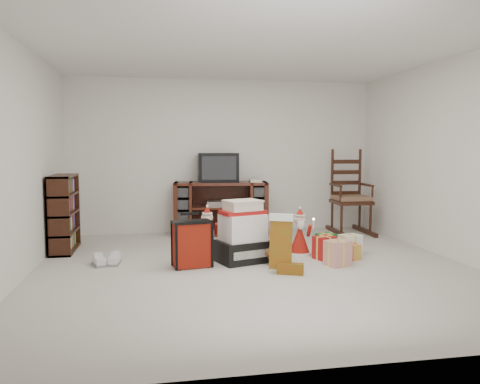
# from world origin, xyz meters

# --- Properties ---
(room) EXTENTS (5.01, 5.01, 2.51)m
(room) POSITION_xyz_m (0.00, 0.00, 1.25)
(room) COLOR beige
(room) RESTS_ON ground
(tv_stand) EXTENTS (1.53, 0.70, 0.84)m
(tv_stand) POSITION_xyz_m (-0.09, 2.21, 0.42)
(tv_stand) COLOR #4F1E16
(tv_stand) RESTS_ON floor
(bookshelf) EXTENTS (0.28, 0.84, 1.03)m
(bookshelf) POSITION_xyz_m (-2.33, 1.37, 0.49)
(bookshelf) COLOR black
(bookshelf) RESTS_ON floor
(rocking_chair) EXTENTS (0.60, 0.96, 1.42)m
(rocking_chair) POSITION_xyz_m (2.01, 1.99, 0.49)
(rocking_chair) COLOR black
(rocking_chair) RESTS_ON floor
(gift_pile) EXTENTS (0.69, 0.59, 0.74)m
(gift_pile) POSITION_xyz_m (-0.08, 0.32, 0.32)
(gift_pile) COLOR black
(gift_pile) RESTS_ON floor
(red_suitcase) EXTENTS (0.45, 0.29, 0.64)m
(red_suitcase) POSITION_xyz_m (-0.71, 0.17, 0.28)
(red_suitcase) COLOR maroon
(red_suitcase) RESTS_ON floor
(stocking) EXTENTS (0.34, 0.24, 0.67)m
(stocking) POSITION_xyz_m (0.24, -0.24, 0.33)
(stocking) COLOR #0D7614
(stocking) RESTS_ON floor
(teddy_bear) EXTENTS (0.25, 0.22, 0.37)m
(teddy_bear) POSITION_xyz_m (0.30, 0.15, 0.16)
(teddy_bear) COLOR brown
(teddy_bear) RESTS_ON floor
(santa_figurine) EXTENTS (0.30, 0.28, 0.61)m
(santa_figurine) POSITION_xyz_m (0.71, 0.56, 0.24)
(santa_figurine) COLOR #9C1910
(santa_figurine) RESTS_ON floor
(mrs_claus_figurine) EXTENTS (0.30, 0.29, 0.62)m
(mrs_claus_figurine) POSITION_xyz_m (-0.45, 0.87, 0.24)
(mrs_claus_figurine) COLOR #9C1910
(mrs_claus_figurine) RESTS_ON floor
(sneaker_pair) EXTENTS (0.35, 0.30, 0.10)m
(sneaker_pair) POSITION_xyz_m (-1.70, 0.46, 0.05)
(sneaker_pair) COLOR silver
(sneaker_pair) RESTS_ON floor
(gift_cluster) EXTENTS (0.73, 0.83, 0.25)m
(gift_cluster) POSITION_xyz_m (1.10, 0.30, 0.12)
(gift_cluster) COLOR #A61413
(gift_cluster) RESTS_ON floor
(crt_television) EXTENTS (0.66, 0.50, 0.46)m
(crt_television) POSITION_xyz_m (-0.13, 2.22, 1.08)
(crt_television) COLOR black
(crt_television) RESTS_ON tv_stand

